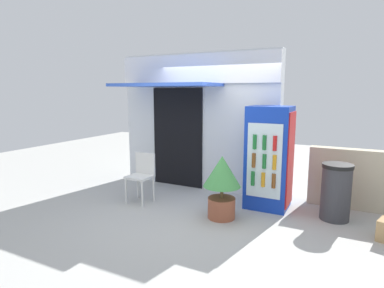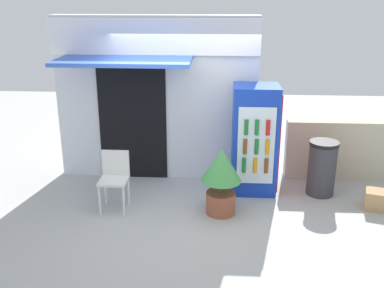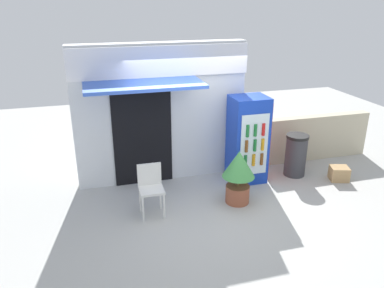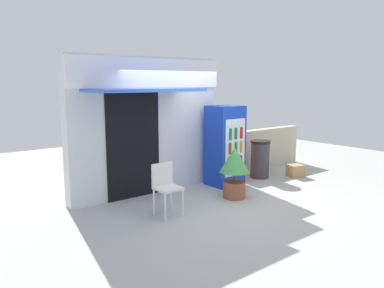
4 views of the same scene
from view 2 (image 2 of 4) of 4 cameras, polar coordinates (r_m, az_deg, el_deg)
ground at (r=6.81m, az=-1.20°, el=-8.57°), size 16.00×16.00×0.00m
storefront_building at (r=7.65m, az=-4.74°, el=6.25°), size 3.41×1.27×2.78m
drink_cooler at (r=7.23m, az=8.05°, el=0.53°), size 0.73×0.68×1.77m
plastic_chair at (r=6.79m, az=-9.86°, el=-3.97°), size 0.42×0.41×0.89m
potted_plant_near_shop at (r=6.52m, az=3.76°, el=-4.01°), size 0.59×0.59×1.01m
trash_bin at (r=7.48m, az=16.25°, el=-2.95°), size 0.46×0.46×0.90m
stone_boundary_wall at (r=8.30m, az=21.11°, el=-0.78°), size 2.70×0.23×1.04m
cardboard_box at (r=7.38m, az=22.60°, el=-6.61°), size 0.44×0.40×0.29m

